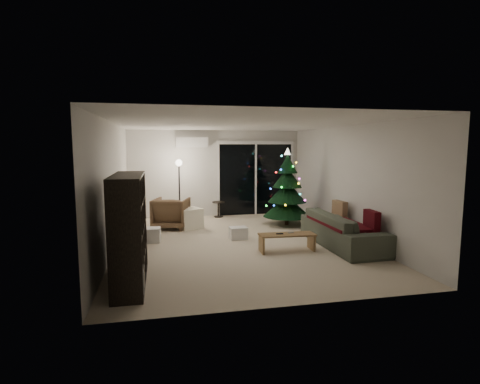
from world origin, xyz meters
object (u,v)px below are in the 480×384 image
Objects in this scene: bookshelf at (115,231)px; sofa at (343,230)px; coffee_table at (287,242)px; media_cabinet at (126,232)px; armchair at (171,213)px; christmas_tree at (287,187)px.

sofa is at bearing 31.30° from bookshelf.
coffee_table is (-1.25, -0.13, -0.17)m from sofa.
media_cabinet is at bearing 172.66° from coffee_table.
armchair is 4.18m from sofa.
armchair is 0.78× the size of coffee_table.
sofa is (3.40, -2.43, -0.05)m from armchair.
coffee_table is (3.05, -0.52, -0.24)m from media_cabinet.
christmas_tree reaches higher than media_cabinet.
christmas_tree is at bearing 10.52° from sofa.
coffee_table is at bearing -108.99° from christmas_tree.
christmas_tree is (3.86, 3.54, 0.18)m from bookshelf.
media_cabinet is (0.00, 1.71, -0.41)m from bookshelf.
coffee_table is at bearing 147.12° from armchair.
sofa is at bearing 2.45° from media_cabinet.
armchair is (0.90, 3.76, -0.43)m from bookshelf.
sofa is 1.27m from coffee_table.
media_cabinet reaches higher than coffee_table.
media_cabinet is at bearing 104.20° from bookshelf.
armchair is at bearing 90.71° from bookshelf.
media_cabinet is 4.32m from sofa.
armchair is 0.42× the size of christmas_tree.
christmas_tree is (2.96, -0.21, 0.61)m from armchair.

